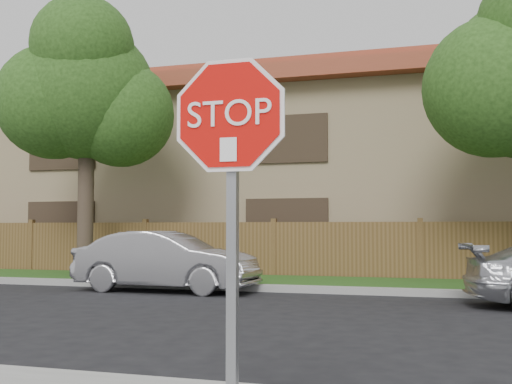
% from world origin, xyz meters
% --- Properties ---
extents(far_curb, '(70.00, 0.30, 0.15)m').
position_xyz_m(far_curb, '(0.00, 8.15, 0.07)').
color(far_curb, gray).
rests_on(far_curb, ground).
extents(grass_strip, '(70.00, 3.00, 0.12)m').
position_xyz_m(grass_strip, '(0.00, 9.80, 0.06)').
color(grass_strip, '#1E4714').
rests_on(grass_strip, ground).
extents(fence, '(70.00, 0.12, 1.60)m').
position_xyz_m(fence, '(0.00, 11.40, 0.80)').
color(fence, brown).
rests_on(fence, ground).
extents(apartment_building, '(35.20, 9.20, 7.20)m').
position_xyz_m(apartment_building, '(0.00, 17.00, 3.53)').
color(apartment_building, '#937D5B').
rests_on(apartment_building, ground).
extents(tree_left, '(4.80, 3.90, 7.78)m').
position_xyz_m(tree_left, '(-8.98, 9.57, 5.22)').
color(tree_left, '#382B21').
rests_on(tree_left, ground).
extents(stop_sign, '(1.01, 0.13, 2.55)m').
position_xyz_m(stop_sign, '(-0.99, -1.48, 1.83)').
color(stop_sign, gray).
rests_on(stop_sign, sidewalk_near).
extents(sedan_left, '(4.19, 1.59, 1.37)m').
position_xyz_m(sedan_left, '(-5.53, 7.52, 0.68)').
color(sedan_left, '#9D9CA0').
rests_on(sedan_left, ground).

